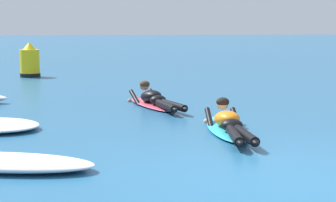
# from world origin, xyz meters

# --- Properties ---
(ground_plane) EXTENTS (120.00, 120.00, 0.00)m
(ground_plane) POSITION_xyz_m (0.00, 10.00, 0.00)
(ground_plane) COLOR #235B84
(surfer_near) EXTENTS (0.66, 2.68, 0.54)m
(surfer_near) POSITION_xyz_m (0.08, 2.51, 0.14)
(surfer_near) COLOR #2DB2D1
(surfer_near) RESTS_ON ground
(surfer_far) EXTENTS (1.11, 2.62, 0.54)m
(surfer_far) POSITION_xyz_m (-0.83, 5.41, 0.14)
(surfer_far) COLOR #E54C66
(surfer_far) RESTS_ON ground
(whitewater_front) EXTENTS (2.39, 1.38, 0.16)m
(whitewater_front) POSITION_xyz_m (-3.08, 0.68, 0.08)
(whitewater_front) COLOR white
(whitewater_front) RESTS_ON ground
(channel_marker_buoy) EXTENTS (0.64, 0.64, 1.11)m
(channel_marker_buoy) POSITION_xyz_m (-4.16, 12.27, 0.45)
(channel_marker_buoy) COLOR yellow
(channel_marker_buoy) RESTS_ON ground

